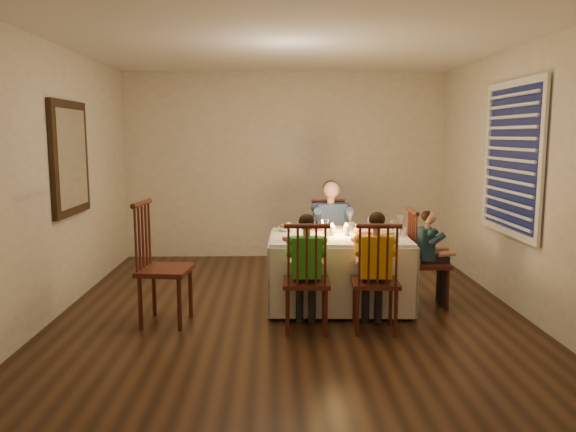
{
  "coord_description": "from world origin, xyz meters",
  "views": [
    {
      "loc": [
        -0.16,
        -5.45,
        1.73
      ],
      "look_at": [
        -0.01,
        0.15,
        0.92
      ],
      "focal_mm": 35.0,
      "sensor_mm": 36.0,
      "label": 1
    }
  ],
  "objects_px": {
    "serving_bowl": "(288,229)",
    "chair_end": "(427,306)",
    "child_green": "(306,330)",
    "chair_extra": "(167,323)",
    "adult": "(330,286)",
    "child_teal": "(427,306)",
    "dining_table": "(339,256)",
    "chair_near_right": "(374,330)",
    "chair_adult": "(330,286)",
    "chair_near_left": "(306,330)",
    "child_yellow": "(374,330)"
  },
  "relations": [
    {
      "from": "serving_bowl",
      "to": "chair_end",
      "type": "bearing_deg",
      "value": -11.8
    },
    {
      "from": "child_green",
      "to": "chair_extra",
      "type": "bearing_deg",
      "value": -7.85
    },
    {
      "from": "adult",
      "to": "child_teal",
      "type": "height_order",
      "value": "adult"
    },
    {
      "from": "child_teal",
      "to": "chair_extra",
      "type": "bearing_deg",
      "value": 100.35
    },
    {
      "from": "child_teal",
      "to": "dining_table",
      "type": "bearing_deg",
      "value": 88.81
    },
    {
      "from": "chair_near_right",
      "to": "serving_bowl",
      "type": "bearing_deg",
      "value": -50.11
    },
    {
      "from": "chair_adult",
      "to": "adult",
      "type": "relative_size",
      "value": 0.81
    },
    {
      "from": "chair_near_left",
      "to": "child_yellow",
      "type": "bearing_deg",
      "value": -179.6
    },
    {
      "from": "child_yellow",
      "to": "child_teal",
      "type": "height_order",
      "value": "child_yellow"
    },
    {
      "from": "chair_near_right",
      "to": "chair_extra",
      "type": "xyz_separation_m",
      "value": [
        -1.89,
        0.25,
        0.0
      ]
    },
    {
      "from": "chair_extra",
      "to": "child_teal",
      "type": "height_order",
      "value": "chair_extra"
    },
    {
      "from": "dining_table",
      "to": "child_yellow",
      "type": "bearing_deg",
      "value": -70.14
    },
    {
      "from": "chair_adult",
      "to": "chair_end",
      "type": "distance_m",
      "value": 1.19
    },
    {
      "from": "child_green",
      "to": "child_teal",
      "type": "distance_m",
      "value": 1.46
    },
    {
      "from": "dining_table",
      "to": "serving_bowl",
      "type": "relative_size",
      "value": 6.91
    },
    {
      "from": "chair_end",
      "to": "chair_extra",
      "type": "relative_size",
      "value": 0.87
    },
    {
      "from": "chair_near_left",
      "to": "serving_bowl",
      "type": "height_order",
      "value": "serving_bowl"
    },
    {
      "from": "dining_table",
      "to": "serving_bowl",
      "type": "xyz_separation_m",
      "value": [
        -0.51,
        0.28,
        0.24
      ]
    },
    {
      "from": "chair_end",
      "to": "child_yellow",
      "type": "bearing_deg",
      "value": 136.79
    },
    {
      "from": "chair_adult",
      "to": "child_green",
      "type": "bearing_deg",
      "value": -109.45
    },
    {
      "from": "chair_near_left",
      "to": "serving_bowl",
      "type": "relative_size",
      "value": 4.78
    },
    {
      "from": "child_yellow",
      "to": "dining_table",
      "type": "bearing_deg",
      "value": -68.52
    },
    {
      "from": "dining_table",
      "to": "serving_bowl",
      "type": "distance_m",
      "value": 0.63
    },
    {
      "from": "child_yellow",
      "to": "serving_bowl",
      "type": "xyz_separation_m",
      "value": [
        -0.75,
        1.02,
        0.76
      ]
    },
    {
      "from": "serving_bowl",
      "to": "chair_near_right",
      "type": "bearing_deg",
      "value": -53.68
    },
    {
      "from": "adult",
      "to": "child_teal",
      "type": "xyz_separation_m",
      "value": [
        0.92,
        -0.76,
        0.0
      ]
    },
    {
      "from": "dining_table",
      "to": "chair_end",
      "type": "bearing_deg",
      "value": 0.88
    },
    {
      "from": "chair_end",
      "to": "chair_near_right",
      "type": "bearing_deg",
      "value": 136.79
    },
    {
      "from": "dining_table",
      "to": "chair_extra",
      "type": "bearing_deg",
      "value": -161.52
    },
    {
      "from": "serving_bowl",
      "to": "adult",
      "type": "bearing_deg",
      "value": 42.79
    },
    {
      "from": "dining_table",
      "to": "chair_adult",
      "type": "distance_m",
      "value": 0.91
    },
    {
      "from": "chair_extra",
      "to": "child_teal",
      "type": "bearing_deg",
      "value": -72.92
    },
    {
      "from": "chair_extra",
      "to": "adult",
      "type": "height_order",
      "value": "adult"
    },
    {
      "from": "chair_near_left",
      "to": "serving_bowl",
      "type": "bearing_deg",
      "value": -79.92
    },
    {
      "from": "chair_end",
      "to": "chair_extra",
      "type": "bearing_deg",
      "value": 100.35
    },
    {
      "from": "child_green",
      "to": "serving_bowl",
      "type": "height_order",
      "value": "serving_bowl"
    },
    {
      "from": "chair_near_right",
      "to": "adult",
      "type": "height_order",
      "value": "adult"
    },
    {
      "from": "child_yellow",
      "to": "serving_bowl",
      "type": "height_order",
      "value": "serving_bowl"
    },
    {
      "from": "dining_table",
      "to": "chair_near_right",
      "type": "distance_m",
      "value": 0.93
    },
    {
      "from": "serving_bowl",
      "to": "dining_table",
      "type": "bearing_deg",
      "value": -28.76
    },
    {
      "from": "dining_table",
      "to": "chair_near_right",
      "type": "height_order",
      "value": "dining_table"
    },
    {
      "from": "adult",
      "to": "child_teal",
      "type": "relative_size",
      "value": 1.24
    },
    {
      "from": "chair_near_right",
      "to": "child_teal",
      "type": "height_order",
      "value": "chair_near_right"
    },
    {
      "from": "chair_extra",
      "to": "child_yellow",
      "type": "bearing_deg",
      "value": -90.77
    },
    {
      "from": "dining_table",
      "to": "adult",
      "type": "xyz_separation_m",
      "value": [
        -0.01,
        0.74,
        -0.52
      ]
    },
    {
      "from": "chair_adult",
      "to": "chair_near_left",
      "type": "relative_size",
      "value": 1.0
    },
    {
      "from": "child_green",
      "to": "adult",
      "type": "bearing_deg",
      "value": -101.81
    },
    {
      "from": "child_green",
      "to": "dining_table",
      "type": "bearing_deg",
      "value": -115.12
    },
    {
      "from": "adult",
      "to": "child_yellow",
      "type": "bearing_deg",
      "value": -86.11
    },
    {
      "from": "chair_adult",
      "to": "child_green",
      "type": "relative_size",
      "value": 0.94
    }
  ]
}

